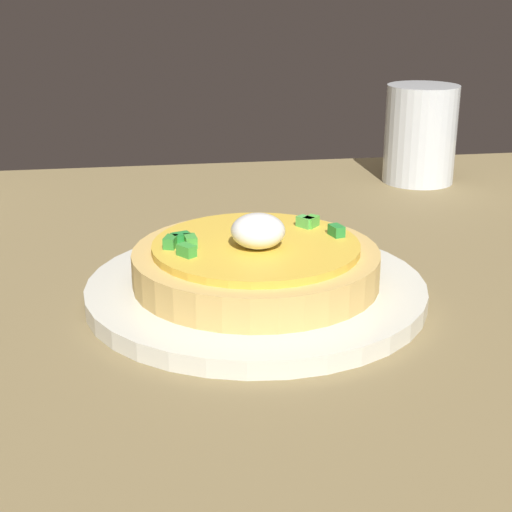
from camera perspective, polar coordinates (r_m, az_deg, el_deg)
name	(u,v)px	position (r cm, az deg, el deg)	size (l,w,h in cm)	color
dining_table	(261,288)	(63.28, 0.39, -2.37)	(98.52, 75.47, 3.21)	olive
plate	(256,290)	(57.04, 0.00, -2.51)	(24.81, 24.81, 1.31)	silver
pizza	(256,262)	(56.20, 0.00, -0.44)	(17.91, 17.91, 5.45)	tan
cup_far	(420,139)	(90.55, 11.96, 8.38)	(8.04, 8.04, 10.93)	silver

